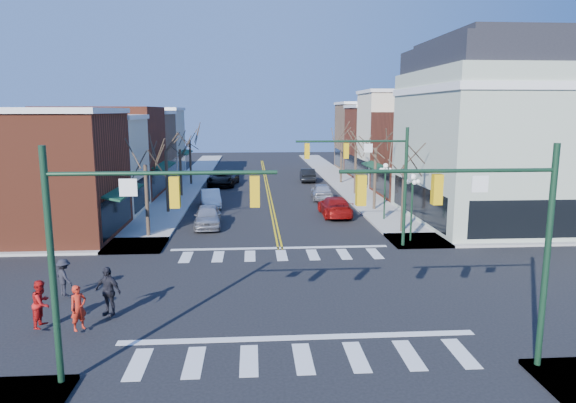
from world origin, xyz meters
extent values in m
plane|color=black|center=(0.00, 0.00, 0.00)|extent=(160.00, 160.00, 0.00)
cube|color=#9E9B93|center=(-8.75, 20.00, 0.07)|extent=(3.50, 70.00, 0.15)
cube|color=#9E9B93|center=(8.75, 20.00, 0.07)|extent=(3.50, 70.00, 0.15)
cube|color=maroon|center=(-15.50, 11.75, 4.00)|extent=(10.00, 8.50, 8.00)
cube|color=beige|center=(-15.50, 19.50, 3.75)|extent=(10.00, 7.00, 7.50)
cube|color=maroon|center=(-15.50, 27.50, 4.25)|extent=(10.00, 9.00, 8.50)
cube|color=#8F6C4F|center=(-15.50, 35.75, 3.90)|extent=(10.00, 7.50, 7.80)
cube|color=beige|center=(-15.50, 43.50, 4.10)|extent=(10.00, 8.00, 8.20)
cube|color=maroon|center=(15.50, 25.75, 4.00)|extent=(10.00, 8.50, 8.00)
cube|color=beige|center=(15.50, 33.50, 5.00)|extent=(10.00, 7.00, 10.00)
cube|color=maroon|center=(15.50, 41.00, 4.25)|extent=(10.00, 8.00, 8.50)
cube|color=#8F6C4F|center=(15.50, 49.00, 4.50)|extent=(10.00, 8.00, 9.00)
cube|color=#AAB79E|center=(16.50, 14.50, 5.50)|extent=(12.00, 14.00, 11.00)
cube|color=white|center=(16.50, 14.50, 9.60)|extent=(12.25, 14.25, 0.50)
cube|color=black|center=(16.50, 14.50, 11.90)|extent=(11.40, 13.40, 1.80)
cube|color=black|center=(16.50, 14.50, 13.00)|extent=(9.80, 11.80, 0.60)
cylinder|color=#14331E|center=(-7.40, -7.40, 3.60)|extent=(0.20, 0.20, 7.20)
cylinder|color=#14331E|center=(-4.15, -7.40, 6.40)|extent=(6.50, 0.12, 0.12)
cube|color=gold|center=(-3.83, -7.40, 5.85)|extent=(0.28, 0.28, 0.90)
cube|color=gold|center=(-1.55, -7.40, 5.85)|extent=(0.28, 0.28, 0.90)
cylinder|color=#14331E|center=(7.40, -7.40, 3.60)|extent=(0.20, 0.20, 7.20)
cylinder|color=#14331E|center=(4.15, -7.40, 6.40)|extent=(6.50, 0.12, 0.12)
cube|color=gold|center=(3.83, -7.40, 5.85)|extent=(0.28, 0.28, 0.90)
cube|color=gold|center=(1.55, -7.40, 5.85)|extent=(0.28, 0.28, 0.90)
cylinder|color=#14331E|center=(7.40, 7.40, 3.60)|extent=(0.20, 0.20, 7.20)
cylinder|color=#14331E|center=(4.15, 7.40, 6.40)|extent=(6.50, 0.12, 0.12)
cube|color=gold|center=(3.83, 7.40, 5.85)|extent=(0.28, 0.28, 0.90)
cube|color=gold|center=(1.55, 7.40, 5.85)|extent=(0.28, 0.28, 0.90)
cylinder|color=#14331E|center=(8.20, 8.50, 2.00)|extent=(0.12, 0.12, 4.00)
sphere|color=white|center=(8.20, 8.50, 4.15)|extent=(0.36, 0.36, 0.36)
cylinder|color=#14331E|center=(8.20, 15.00, 2.00)|extent=(0.12, 0.12, 4.00)
sphere|color=white|center=(8.20, 15.00, 4.15)|extent=(0.36, 0.36, 0.36)
cylinder|color=#382B21|center=(-8.40, 11.00, 2.38)|extent=(0.24, 0.24, 4.76)
cylinder|color=#382B21|center=(-8.40, 19.00, 2.52)|extent=(0.24, 0.24, 5.04)
cylinder|color=#382B21|center=(-8.40, 27.00, 2.27)|extent=(0.24, 0.24, 4.55)
cylinder|color=#382B21|center=(-8.40, 35.00, 2.45)|extent=(0.24, 0.24, 4.90)
cylinder|color=#382B21|center=(8.40, 11.00, 2.31)|extent=(0.24, 0.24, 4.62)
cylinder|color=#382B21|center=(8.40, 19.00, 2.59)|extent=(0.24, 0.24, 5.18)
cylinder|color=#382B21|center=(8.40, 27.00, 2.42)|extent=(0.24, 0.24, 4.83)
cylinder|color=#382B21|center=(8.40, 35.00, 2.48)|extent=(0.24, 0.24, 4.97)
imported|color=#A5A5A9|center=(-4.80, 13.78, 0.78)|extent=(2.07, 4.67, 1.56)
imported|color=white|center=(-5.20, 21.70, 0.73)|extent=(2.13, 4.60, 1.46)
imported|color=black|center=(-4.80, 34.25, 0.86)|extent=(3.49, 6.45, 1.72)
imported|color=#99100D|center=(4.80, 17.00, 0.77)|extent=(2.22, 5.35, 1.55)
imported|color=silver|center=(4.80, 24.59, 0.78)|extent=(2.03, 4.64, 1.56)
imported|color=black|center=(4.80, 36.92, 0.76)|extent=(1.76, 4.66, 1.52)
imported|color=red|center=(-8.06, -3.65, 1.00)|extent=(0.72, 0.73, 1.70)
imported|color=#AF1312|center=(-9.53, -3.25, 1.05)|extent=(0.75, 0.93, 1.80)
imported|color=black|center=(-7.35, -2.30, 1.14)|extent=(1.25, 0.92, 1.98)
imported|color=black|center=(-9.87, 0.05, 0.97)|extent=(1.19, 1.18, 1.65)
camera|label=1|loc=(-1.62, -22.02, 8.14)|focal=32.00mm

